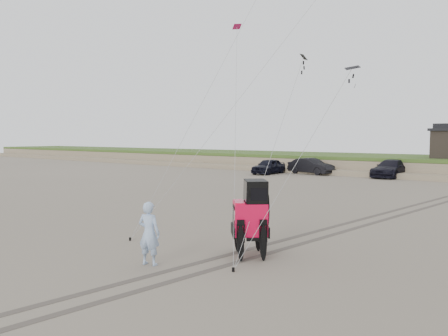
{
  "coord_description": "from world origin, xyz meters",
  "views": [
    {
      "loc": [
        8.94,
        -10.16,
        3.81
      ],
      "look_at": [
        -1.26,
        3.0,
        2.6
      ],
      "focal_mm": 35.0,
      "sensor_mm": 36.0,
      "label": 1
    }
  ],
  "objects_px": {
    "truck_b": "(311,166)",
    "man": "(149,233)",
    "truck_c": "(391,168)",
    "truck_a": "(268,166)",
    "jeep": "(250,226)"
  },
  "relations": [
    {
      "from": "truck_a",
      "to": "man",
      "type": "distance_m",
      "value": 32.23
    },
    {
      "from": "truck_b",
      "to": "jeep",
      "type": "xyz_separation_m",
      "value": [
        12.25,
        -28.85,
        0.17
      ]
    },
    {
      "from": "truck_a",
      "to": "jeep",
      "type": "bearing_deg",
      "value": -60.86
    },
    {
      "from": "truck_a",
      "to": "jeep",
      "type": "xyz_separation_m",
      "value": [
        15.77,
        -26.38,
        0.2
      ]
    },
    {
      "from": "truck_a",
      "to": "truck_c",
      "type": "xyz_separation_m",
      "value": [
        11.02,
        3.82,
        0.05
      ]
    },
    {
      "from": "truck_b",
      "to": "jeep",
      "type": "relative_size",
      "value": 0.93
    },
    {
      "from": "truck_c",
      "to": "truck_b",
      "type": "bearing_deg",
      "value": -166.36
    },
    {
      "from": "man",
      "to": "jeep",
      "type": "bearing_deg",
      "value": -140.05
    },
    {
      "from": "truck_b",
      "to": "truck_c",
      "type": "height_order",
      "value": "truck_c"
    },
    {
      "from": "jeep",
      "to": "man",
      "type": "bearing_deg",
      "value": -75.11
    },
    {
      "from": "truck_c",
      "to": "man",
      "type": "relative_size",
      "value": 2.99
    },
    {
      "from": "truck_b",
      "to": "man",
      "type": "relative_size",
      "value": 2.57
    },
    {
      "from": "truck_a",
      "to": "jeep",
      "type": "relative_size",
      "value": 0.87
    },
    {
      "from": "truck_c",
      "to": "truck_a",
      "type": "bearing_deg",
      "value": -157.48
    },
    {
      "from": "truck_b",
      "to": "man",
      "type": "height_order",
      "value": "man"
    }
  ]
}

